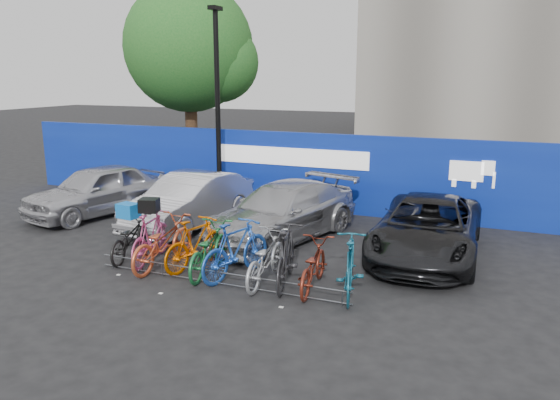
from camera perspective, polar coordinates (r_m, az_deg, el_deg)
The scene contains 21 objects.
ground at distance 11.66m, azimuth -5.14°, elevation -7.83°, with size 100.00×100.00×0.00m, color black.
hoarding at distance 16.70m, azimuth 4.35°, elevation 2.87°, with size 22.00×0.18×2.40m.
tree at distance 23.01m, azimuth -8.94°, elevation 15.20°, with size 5.40×5.20×7.80m.
lamppost at distance 17.19m, azimuth -6.54°, elevation 10.06°, with size 0.25×0.50×6.11m.
bike_rack at distance 11.11m, azimuth -6.60°, elevation -8.04°, with size 5.60×0.03×0.30m.
car_0 at distance 17.22m, azimuth -18.57°, elevation 1.00°, with size 1.77×4.41×1.50m, color #AEAEB3.
car_1 at distance 15.22m, azimuth -9.36°, elevation -0.08°, with size 1.55×4.45×1.47m, color silver.
car_2 at distance 13.94m, azimuth 0.22°, elevation -1.24°, with size 1.97×4.86×1.41m, color #A4A4A8.
car_3 at distance 13.02m, azimuth 15.14°, elevation -2.84°, with size 2.26×4.90×1.36m, color black.
bike_0 at distance 12.95m, azimuth -15.39°, elevation -3.86°, with size 0.64×1.84×0.97m, color black.
bike_1 at distance 12.57m, azimuth -13.34°, elevation -3.78°, with size 0.55×1.94×1.16m, color #C54680.
bike_2 at distance 12.19m, azimuth -12.18°, elevation -4.38°, with size 0.74×2.11×1.11m, color #BF4C29.
bike_3 at distance 11.98m, azimuth -8.78°, elevation -4.50°, with size 0.53×1.87×1.13m, color #CB5401.
bike_4 at distance 11.64m, azimuth -7.50°, elevation -5.16°, with size 0.70×2.01×1.06m, color #1A6932.
bike_5 at distance 11.35m, azimuth -4.62°, elevation -5.15°, with size 0.57×2.03×1.22m, color #1D4CB1.
bike_6 at distance 11.05m, azimuth -1.55°, elevation -6.13°, with size 0.68×1.96×1.03m, color #9D9FA4.
bike_7 at distance 10.91m, azimuth 0.62°, elevation -5.85°, with size 0.57×2.03×1.22m, color #272629.
bike_8 at distance 10.75m, azimuth 3.43°, elevation -6.87°, with size 0.64×1.85×0.97m, color maroon.
bike_9 at distance 10.50m, azimuth 7.34°, elevation -6.85°, with size 0.56×1.97×1.18m, color #145770.
cargo_crate at distance 12.78m, azimuth -15.56°, elevation -1.08°, with size 0.46×0.35×0.33m, color blue.
cargo_topcase at distance 12.38m, azimuth -13.51°, elevation -0.54°, with size 0.41×0.36×0.30m, color black.
Camera 1 is at (5.11, -9.63, 4.14)m, focal length 35.00 mm.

